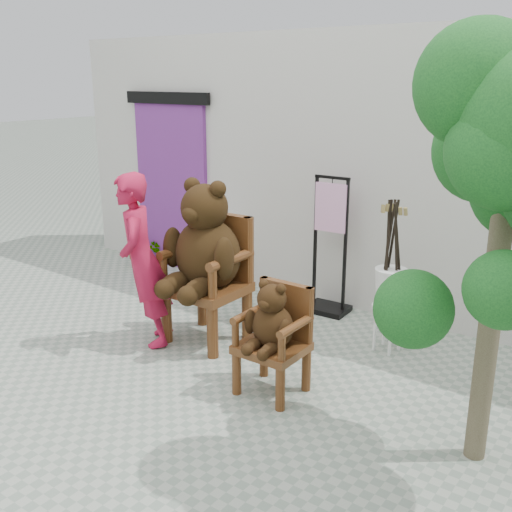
# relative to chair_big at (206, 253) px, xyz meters

# --- Properties ---
(ground_plane) EXTENTS (60.00, 60.00, 0.00)m
(ground_plane) POSITION_rel_chair_big_xyz_m (1.05, -1.00, -0.90)
(ground_plane) COLOR gray
(ground_plane) RESTS_ON ground
(back_wall) EXTENTS (9.00, 1.00, 3.00)m
(back_wall) POSITION_rel_chair_big_xyz_m (1.05, 2.10, 0.60)
(back_wall) COLOR beige
(back_wall) RESTS_ON ground
(doorway) EXTENTS (1.40, 0.11, 2.33)m
(doorway) POSITION_rel_chair_big_xyz_m (-1.95, 1.58, 0.27)
(doorway) COLOR #6D2A7E
(doorway) RESTS_ON ground
(chair_big) EXTENTS (0.79, 0.84, 1.61)m
(chair_big) POSITION_rel_chair_big_xyz_m (0.00, 0.00, 0.00)
(chair_big) COLOR #45240E
(chair_big) RESTS_ON ground
(chair_small) EXTENTS (0.52, 0.52, 0.97)m
(chair_small) POSITION_rel_chair_big_xyz_m (1.10, -0.46, -0.33)
(chair_small) COLOR #45240E
(chair_small) RESTS_ON ground
(person) EXTENTS (0.69, 0.73, 1.67)m
(person) POSITION_rel_chair_big_xyz_m (-0.44, -0.40, -0.06)
(person) COLOR #AA1437
(person) RESTS_ON ground
(cafe_table) EXTENTS (0.60, 0.60, 0.70)m
(cafe_table) POSITION_rel_chair_big_xyz_m (-1.11, 1.35, -0.46)
(cafe_table) COLOR white
(cafe_table) RESTS_ON ground
(display_stand) EXTENTS (0.47, 0.37, 1.51)m
(display_stand) POSITION_rel_chair_big_xyz_m (0.59, 1.35, -0.31)
(display_stand) COLOR black
(display_stand) RESTS_ON ground
(stool_bucket) EXTENTS (0.32, 0.32, 1.45)m
(stool_bucket) POSITION_rel_chair_big_xyz_m (1.54, 0.82, -0.25)
(stool_bucket) COLOR white
(stool_bucket) RESTS_ON ground
(potted_plant) EXTENTS (0.39, 0.35, 0.40)m
(potted_plant) POSITION_rel_chair_big_xyz_m (-2.31, 1.35, -0.70)
(potted_plant) COLOR #103D17
(potted_plant) RESTS_ON ground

